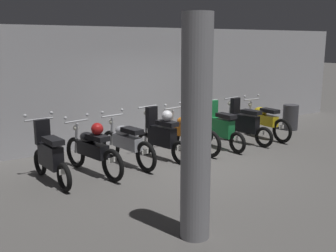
{
  "coord_description": "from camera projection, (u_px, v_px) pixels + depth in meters",
  "views": [
    {
      "loc": [
        -5.26,
        -6.66,
        2.63
      ],
      "look_at": [
        -0.27,
        0.72,
        0.75
      ],
      "focal_mm": 42.84,
      "sensor_mm": 36.0,
      "label": 1
    }
  ],
  "objects": [
    {
      "name": "ground_plane",
      "position": [
        196.0,
        163.0,
        8.83
      ],
      "size": [
        80.0,
        80.0,
        0.0
      ],
      "primitive_type": "plane",
      "color": "#565451"
    },
    {
      "name": "motorbike_slot_1",
      "position": [
        92.0,
        149.0,
        8.03
      ],
      "size": [
        0.62,
        1.93,
        1.15
      ],
      "color": "black",
      "rests_on": "ground"
    },
    {
      "name": "trash_bin",
      "position": [
        290.0,
        117.0,
        12.14
      ],
      "size": [
        0.46,
        0.46,
        0.76
      ],
      "primitive_type": "cylinder",
      "color": "#38383D",
      "rests_on": "ground"
    },
    {
      "name": "motorbike_slot_3",
      "position": [
        161.0,
        135.0,
        9.07
      ],
      "size": [
        0.57,
        1.67,
        1.18
      ],
      "color": "black",
      "rests_on": "ground"
    },
    {
      "name": "motorbike_slot_5",
      "position": [
        220.0,
        128.0,
        10.0
      ],
      "size": [
        0.56,
        1.68,
        1.18
      ],
      "color": "black",
      "rests_on": "ground"
    },
    {
      "name": "motorbike_slot_7",
      "position": [
        264.0,
        120.0,
        11.09
      ],
      "size": [
        0.59,
        1.95,
        1.15
      ],
      "color": "black",
      "rests_on": "ground"
    },
    {
      "name": "motorbike_slot_0",
      "position": [
        50.0,
        156.0,
        7.55
      ],
      "size": [
        0.59,
        1.68,
        1.29
      ],
      "color": "black",
      "rests_on": "ground"
    },
    {
      "name": "motorbike_slot_6",
      "position": [
        244.0,
        124.0,
        10.5
      ],
      "size": [
        0.56,
        1.67,
        1.18
      ],
      "color": "black",
      "rests_on": "ground"
    },
    {
      "name": "motorbike_slot_2",
      "position": [
        127.0,
        143.0,
        8.65
      ],
      "size": [
        0.59,
        1.95,
        1.15
      ],
      "color": "black",
      "rests_on": "ground"
    },
    {
      "name": "back_wall",
      "position": [
        135.0,
        85.0,
        10.71
      ],
      "size": [
        16.0,
        0.3,
        3.0
      ],
      "primitive_type": "cube",
      "color": "#ADADB2",
      "rests_on": "ground"
    },
    {
      "name": "support_pillar",
      "position": [
        196.0,
        130.0,
        5.22
      ],
      "size": [
        0.4,
        0.4,
        3.0
      ],
      "primitive_type": "cylinder",
      "color": "gray",
      "rests_on": "ground"
    },
    {
      "name": "motorbike_slot_4",
      "position": [
        188.0,
        132.0,
        9.67
      ],
      "size": [
        0.61,
        1.93,
        1.15
      ],
      "color": "black",
      "rests_on": "ground"
    }
  ]
}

